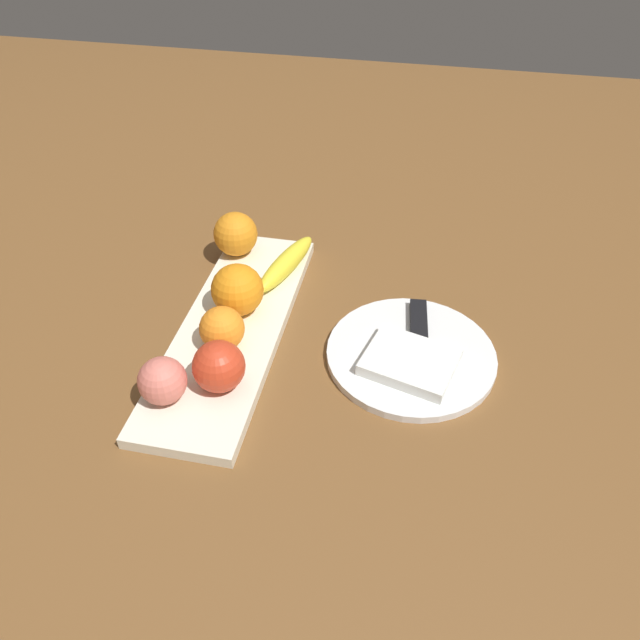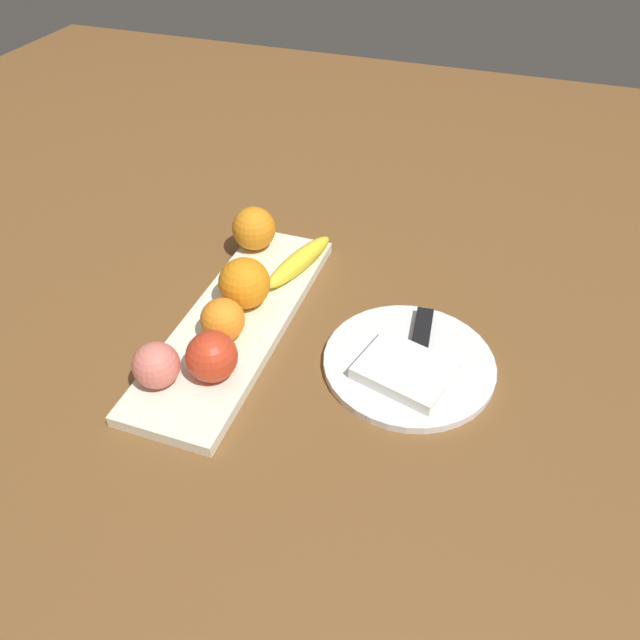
% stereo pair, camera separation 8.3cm
% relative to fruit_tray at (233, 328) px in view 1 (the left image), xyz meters
% --- Properties ---
extents(ground_plane, '(2.40, 2.40, 0.00)m').
position_rel_fruit_tray_xyz_m(ground_plane, '(-0.01, 0.02, -0.01)').
color(ground_plane, brown).
extents(fruit_tray, '(0.45, 0.14, 0.02)m').
position_rel_fruit_tray_xyz_m(fruit_tray, '(0.00, 0.00, 0.00)').
color(fruit_tray, white).
rests_on(fruit_tray, ground_plane).
extents(apple, '(0.07, 0.07, 0.07)m').
position_rel_fruit_tray_xyz_m(apple, '(0.12, 0.03, 0.04)').
color(apple, red).
rests_on(apple, fruit_tray).
extents(banana, '(0.16, 0.07, 0.03)m').
position_rel_fruit_tray_xyz_m(banana, '(-0.14, 0.05, 0.02)').
color(banana, yellow).
rests_on(banana, fruit_tray).
extents(orange_near_apple, '(0.08, 0.08, 0.08)m').
position_rel_fruit_tray_xyz_m(orange_near_apple, '(-0.03, 0.00, 0.05)').
color(orange_near_apple, orange).
rests_on(orange_near_apple, fruit_tray).
extents(orange_near_banana, '(0.07, 0.07, 0.07)m').
position_rel_fruit_tray_xyz_m(orange_near_banana, '(-0.17, -0.05, 0.04)').
color(orange_near_banana, orange).
rests_on(orange_near_banana, fruit_tray).
extents(orange_center, '(0.06, 0.06, 0.06)m').
position_rel_fruit_tray_xyz_m(orange_center, '(0.04, 0.00, 0.04)').
color(orange_center, orange).
rests_on(orange_center, fruit_tray).
extents(peach, '(0.06, 0.06, 0.06)m').
position_rel_fruit_tray_xyz_m(peach, '(0.15, -0.04, 0.04)').
color(peach, '#DD7263').
rests_on(peach, fruit_tray).
extents(dinner_plate, '(0.23, 0.23, 0.01)m').
position_rel_fruit_tray_xyz_m(dinner_plate, '(0.00, 0.26, -0.00)').
color(dinner_plate, white).
rests_on(dinner_plate, ground_plane).
extents(folded_napkin, '(0.12, 0.14, 0.02)m').
position_rel_fruit_tray_xyz_m(folded_napkin, '(0.03, 0.26, 0.01)').
color(folded_napkin, white).
rests_on(folded_napkin, dinner_plate).
extents(knife, '(0.18, 0.04, 0.01)m').
position_rel_fruit_tray_xyz_m(knife, '(-0.04, 0.26, 0.01)').
color(knife, silver).
rests_on(knife, dinner_plate).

